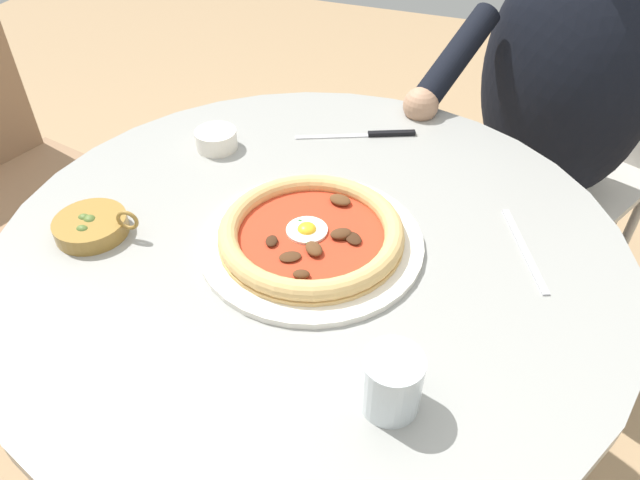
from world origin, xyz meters
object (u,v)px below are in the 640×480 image
object	(u,v)px
pizza_on_plate	(311,235)
fork_utensil	(524,249)
steak_knife	(374,134)
water_glass	(391,385)
cafe_chair_diner	(574,135)
dining_table	(312,314)
ramekin_capers	(216,139)
olive_pan	(92,226)
diner_person	(540,160)

from	to	relation	value
pizza_on_plate	fork_utensil	distance (m)	0.31
pizza_on_plate	steak_knife	world-z (taller)	pizza_on_plate
water_glass	cafe_chair_diner	size ratio (longest dim) A/B	0.08
dining_table	cafe_chair_diner	distance (m)	0.86
dining_table	fork_utensil	world-z (taller)	fork_utensil
pizza_on_plate	dining_table	bearing A→B (deg)	114.17
ramekin_capers	olive_pan	size ratio (longest dim) A/B	0.56
dining_table	diner_person	xyz separation A→B (m)	(0.32, 0.64, -0.00)
diner_person	steak_knife	bearing A→B (deg)	-134.23
ramekin_capers	fork_utensil	bearing A→B (deg)	-9.54
pizza_on_plate	olive_pan	world-z (taller)	olive_pan
fork_utensil	diner_person	world-z (taller)	diner_person
dining_table	ramekin_capers	xyz separation A→B (m)	(-0.25, 0.17, 0.19)
pizza_on_plate	fork_utensil	size ratio (longest dim) A/B	1.89
olive_pan	diner_person	distance (m)	1.00
steak_knife	diner_person	world-z (taller)	diner_person
olive_pan	fork_utensil	size ratio (longest dim) A/B	0.76
fork_utensil	diner_person	bearing A→B (deg)	87.84
ramekin_capers	diner_person	size ratio (longest dim) A/B	0.06
water_glass	diner_person	size ratio (longest dim) A/B	0.06
pizza_on_plate	diner_person	world-z (taller)	diner_person
steak_knife	fork_utensil	distance (m)	0.38
water_glass	steak_knife	world-z (taller)	water_glass
ramekin_capers	diner_person	distance (m)	0.76
fork_utensil	cafe_chair_diner	bearing A→B (deg)	82.66
water_glass	olive_pan	xyz separation A→B (m)	(-0.49, 0.13, -0.02)
steak_knife	ramekin_capers	bearing A→B (deg)	-151.10
water_glass	diner_person	xyz separation A→B (m)	(0.14, 0.88, -0.21)
dining_table	fork_utensil	distance (m)	0.36
olive_pan	diner_person	world-z (taller)	diner_person
water_glass	fork_utensil	world-z (taller)	water_glass
steak_knife	olive_pan	bearing A→B (deg)	-126.63
steak_knife	cafe_chair_diner	xyz separation A→B (m)	(0.39, 0.46, -0.17)
olive_pan	fork_utensil	xyz separation A→B (m)	(0.61, 0.19, -0.01)
dining_table	water_glass	size ratio (longest dim) A/B	12.39
steak_knife	pizza_on_plate	bearing A→B (deg)	-89.45
water_glass	diner_person	world-z (taller)	diner_person
diner_person	olive_pan	bearing A→B (deg)	-130.16
steak_knife	fork_utensil	world-z (taller)	steak_knife
steak_knife	olive_pan	xyz separation A→B (m)	(-0.31, -0.42, 0.01)
dining_table	diner_person	bearing A→B (deg)	63.14
fork_utensil	diner_person	xyz separation A→B (m)	(0.02, 0.56, -0.18)
fork_utensil	water_glass	bearing A→B (deg)	-109.96
dining_table	cafe_chair_diner	world-z (taller)	cafe_chair_diner
diner_person	ramekin_capers	bearing A→B (deg)	-140.78
dining_table	steak_knife	size ratio (longest dim) A/B	4.48
dining_table	steak_knife	distance (m)	0.36
water_glass	fork_utensil	bearing A→B (deg)	70.04
pizza_on_plate	steak_knife	distance (m)	0.33
dining_table	steak_knife	bearing A→B (deg)	89.05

